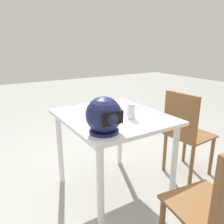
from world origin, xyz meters
TOP-DOWN VIEW (x-y plane):
  - ground_plane at (0.00, 0.00)m, footprint 14.00×14.00m
  - dining_table at (0.00, 0.00)m, footprint 0.82×0.93m
  - pizza_plate at (-0.01, -0.04)m, footprint 0.28×0.28m
  - pizza at (-0.01, -0.04)m, footprint 0.23×0.23m
  - motorcycle_helmet at (0.26, 0.30)m, footprint 0.25×0.25m
  - drinking_glass at (-0.08, 0.15)m, footprint 0.07×0.07m
  - chair_side at (-0.77, 0.15)m, footprint 0.42×0.42m
  - chair_far at (-0.05, 1.00)m, footprint 0.45×0.45m

SIDE VIEW (x-z plane):
  - ground_plane at x=0.00m, z-range 0.00..0.00m
  - chair_side at x=-0.77m, z-range 0.06..0.96m
  - chair_far at x=-0.05m, z-range 0.06..0.96m
  - dining_table at x=0.00m, z-range 0.27..1.03m
  - pizza_plate at x=-0.01m, z-range 0.76..0.77m
  - pizza at x=-0.01m, z-range 0.76..0.81m
  - drinking_glass at x=-0.08m, z-range 0.76..0.88m
  - motorcycle_helmet at x=0.26m, z-range 0.76..1.00m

